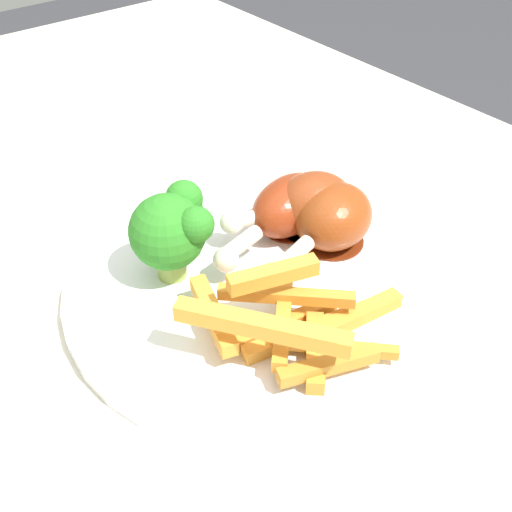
# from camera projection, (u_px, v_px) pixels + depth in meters

# --- Properties ---
(dining_table) EXTENTS (1.27, 0.80, 0.71)m
(dining_table) POSITION_uv_depth(u_px,v_px,m) (231.00, 372.00, 0.52)
(dining_table) COLOR silver
(dining_table) RESTS_ON ground_plane
(dinner_plate) EXTENTS (0.29, 0.29, 0.01)m
(dinner_plate) POSITION_uv_depth(u_px,v_px,m) (256.00, 282.00, 0.46)
(dinner_plate) COLOR white
(dinner_plate) RESTS_ON dining_table
(broccoli_floret_front) EXTENTS (0.06, 0.06, 0.07)m
(broccoli_floret_front) POSITION_uv_depth(u_px,v_px,m) (174.00, 228.00, 0.44)
(broccoli_floret_front) COLOR #8EA748
(broccoli_floret_front) RESTS_ON dinner_plate
(carrot_fries_pile) EXTENTS (0.13, 0.15, 0.05)m
(carrot_fries_pile) POSITION_uv_depth(u_px,v_px,m) (293.00, 322.00, 0.40)
(carrot_fries_pile) COLOR orange
(carrot_fries_pile) RESTS_ON dinner_plate
(chicken_drumstick_near) EXTENTS (0.06, 0.13, 0.05)m
(chicken_drumstick_near) POSITION_uv_depth(u_px,v_px,m) (286.00, 208.00, 0.49)
(chicken_drumstick_near) COLOR #5F1B0B
(chicken_drumstick_near) RESTS_ON dinner_plate
(chicken_drumstick_far) EXTENTS (0.07, 0.11, 0.05)m
(chicken_drumstick_far) POSITION_uv_depth(u_px,v_px,m) (309.00, 205.00, 0.49)
(chicken_drumstick_far) COLOR #60210E
(chicken_drumstick_far) RESTS_ON dinner_plate
(chicken_drumstick_extra) EXTENTS (0.07, 0.12, 0.05)m
(chicken_drumstick_extra) POSITION_uv_depth(u_px,v_px,m) (331.00, 219.00, 0.48)
(chicken_drumstick_extra) COLOR #5F210C
(chicken_drumstick_extra) RESTS_ON dinner_plate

